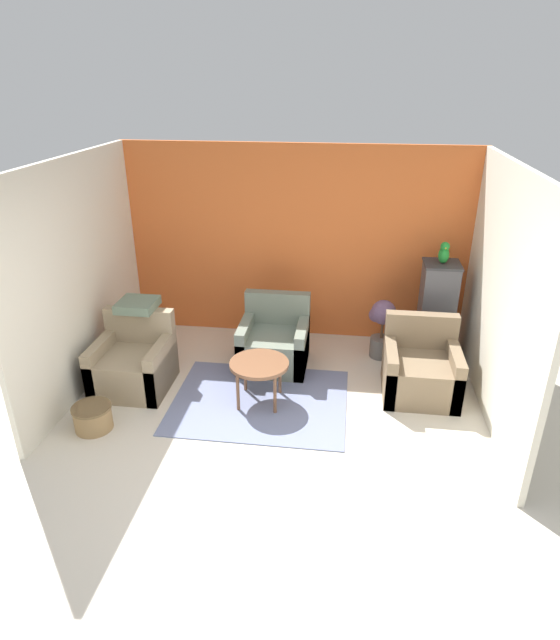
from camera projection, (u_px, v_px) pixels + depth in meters
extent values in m
plane|color=beige|center=(257.00, 483.00, 4.75)|extent=(20.00, 20.00, 0.00)
cube|color=orange|center=(296.00, 244.00, 7.00)|extent=(4.54, 0.06, 2.55)
cube|color=silver|center=(78.00, 277.00, 5.86)|extent=(0.06, 3.07, 2.55)
cube|color=silver|center=(503.00, 298.00, 5.32)|extent=(0.06, 3.07, 2.55)
cube|color=slate|center=(260.00, 401.00, 5.92)|extent=(1.91, 1.53, 0.01)
cylinder|color=brown|center=(259.00, 364.00, 5.72)|extent=(0.64, 0.64, 0.04)
cylinder|color=brown|center=(238.00, 392.00, 5.67)|extent=(0.04, 0.04, 0.46)
cylinder|color=brown|center=(275.00, 395.00, 5.62)|extent=(0.04, 0.04, 0.46)
cylinder|color=brown|center=(245.00, 373.00, 6.03)|extent=(0.04, 0.04, 0.46)
cylinder|color=brown|center=(280.00, 376.00, 5.98)|extent=(0.04, 0.04, 0.46)
cube|color=#9E896B|center=(133.00, 371.00, 6.10)|extent=(0.81, 0.80, 0.44)
cube|color=#9E896B|center=(140.00, 325.00, 6.22)|extent=(0.81, 0.14, 0.41)
cube|color=#9E896B|center=(104.00, 363.00, 6.11)|extent=(0.12, 0.80, 0.58)
cube|color=#9E896B|center=(162.00, 367.00, 6.03)|extent=(0.12, 0.80, 0.58)
cube|color=#7A664C|center=(420.00, 377.00, 5.97)|extent=(0.81, 0.80, 0.44)
cube|color=#7A664C|center=(421.00, 330.00, 6.09)|extent=(0.81, 0.14, 0.41)
cube|color=#7A664C|center=(389.00, 369.00, 5.98)|extent=(0.12, 0.80, 0.58)
cube|color=#7A664C|center=(453.00, 374.00, 5.90)|extent=(0.12, 0.80, 0.58)
cube|color=slate|center=(274.00, 349.00, 6.56)|extent=(0.81, 0.80, 0.44)
cube|color=slate|center=(278.00, 307.00, 6.68)|extent=(0.81, 0.14, 0.41)
cube|color=slate|center=(246.00, 343.00, 6.58)|extent=(0.12, 0.80, 0.58)
cube|color=slate|center=(302.00, 346.00, 6.49)|extent=(0.12, 0.80, 0.58)
cube|color=#353539|center=(431.00, 352.00, 6.85)|extent=(0.50, 0.50, 0.11)
cube|color=#4C4C51|center=(437.00, 308.00, 6.59)|extent=(0.41, 0.41, 1.11)
cube|color=#353539|center=(442.00, 264.00, 6.35)|extent=(0.43, 0.43, 0.03)
ellipsoid|color=#1E842D|center=(444.00, 255.00, 6.30)|extent=(0.12, 0.16, 0.20)
sphere|color=#1E842D|center=(445.00, 246.00, 6.24)|extent=(0.11, 0.11, 0.11)
cone|color=gold|center=(446.00, 248.00, 6.20)|extent=(0.05, 0.05, 0.05)
cone|color=#1E842D|center=(443.00, 255.00, 6.37)|extent=(0.06, 0.13, 0.17)
cylinder|color=#66605B|center=(380.00, 347.00, 6.82)|extent=(0.27, 0.27, 0.26)
cylinder|color=brown|center=(382.00, 329.00, 6.71)|extent=(0.03, 0.03, 0.25)
sphere|color=#664C6B|center=(384.00, 312.00, 6.62)|extent=(0.31, 0.31, 0.31)
sphere|color=#664C6B|center=(376.00, 315.00, 6.68)|extent=(0.19, 0.19, 0.19)
sphere|color=#664C6B|center=(390.00, 316.00, 6.60)|extent=(0.17, 0.17, 0.17)
cylinder|color=#A37F51|center=(93.00, 417.00, 5.42)|extent=(0.38, 0.38, 0.26)
cylinder|color=brown|center=(91.00, 408.00, 5.37)|extent=(0.40, 0.40, 0.02)
cube|color=slate|center=(137.00, 305.00, 6.11)|extent=(0.42, 0.42, 0.10)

